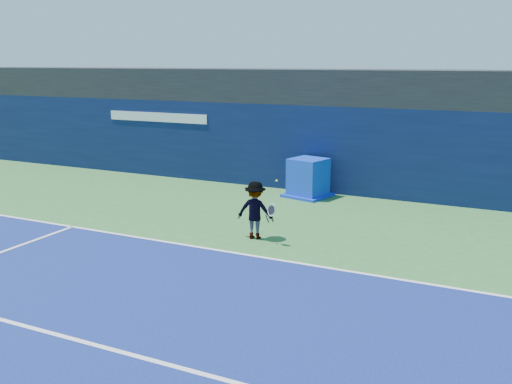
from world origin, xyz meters
TOP-DOWN VIEW (x-y plane):
  - ground at (0.00, 0.00)m, footprint 80.00×80.00m
  - baseline at (0.00, 3.00)m, footprint 24.00×0.10m
  - service_line at (0.00, -2.00)m, footprint 24.00×0.10m
  - stadium_band at (0.00, 11.50)m, footprint 36.00×3.00m
  - back_wall_assembly at (-0.00, 10.50)m, footprint 36.00×1.03m
  - equipment_cart at (-0.42, 9.29)m, footprint 1.64×1.64m
  - tennis_player at (0.02, 4.28)m, footprint 1.24×0.72m
  - tennis_ball at (-0.14, 5.99)m, footprint 0.06×0.06m

SIDE VIEW (x-z plane):
  - ground at x=0.00m, z-range 0.00..0.00m
  - baseline at x=0.00m, z-range 0.01..0.01m
  - service_line at x=0.00m, z-range 0.01..0.01m
  - equipment_cart at x=-0.42m, z-range -0.06..1.24m
  - tennis_player at x=0.02m, z-range 0.00..1.50m
  - tennis_ball at x=-0.14m, z-range 1.16..1.22m
  - back_wall_assembly at x=0.00m, z-range 0.00..3.00m
  - stadium_band at x=0.00m, z-range 3.00..4.20m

